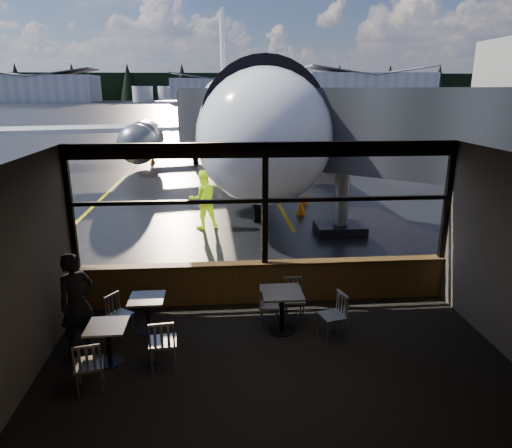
{
  "coord_description": "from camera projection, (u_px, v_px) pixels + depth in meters",
  "views": [
    {
      "loc": [
        -0.96,
        -9.17,
        4.5
      ],
      "look_at": [
        -0.1,
        1.0,
        1.5
      ],
      "focal_mm": 32.0,
      "sensor_mm": 36.0,
      "label": 1
    }
  ],
  "objects": [
    {
      "name": "hangar_mid",
      "position": [
        218.0,
        89.0,
        185.55
      ],
      "size": [
        38.0,
        15.0,
        10.0
      ],
      "primitive_type": null,
      "color": "silver",
      "rests_on": "ground_plane"
    },
    {
      "name": "carpet_floor",
      "position": [
        284.0,
        384.0,
        7.24
      ],
      "size": [
        8.0,
        6.0,
        0.01
      ],
      "primitive_type": "cube",
      "color": "black",
      "rests_on": "ground"
    },
    {
      "name": "cone_extra",
      "position": [
        306.0,
        198.0,
        18.79
      ],
      "size": [
        0.31,
        0.31,
        0.43
      ],
      "primitive_type": "cone",
      "color": "orange",
      "rests_on": "ground_plane"
    },
    {
      "name": "passenger",
      "position": [
        77.0,
        303.0,
        8.01
      ],
      "size": [
        0.77,
        0.78,
        1.82
      ],
      "primitive_type": "imported",
      "rotation": [
        0.0,
        0.0,
        0.82
      ],
      "color": "black",
      "rests_on": "carpet_floor"
    },
    {
      "name": "ceiling",
      "position": [
        288.0,
        166.0,
        6.26
      ],
      "size": [
        8.0,
        6.0,
        0.04
      ],
      "primitive_type": "cube",
      "color": "#38332D",
      "rests_on": "ground"
    },
    {
      "name": "chair_mid_w",
      "position": [
        120.0,
        315.0,
        8.61
      ],
      "size": [
        0.62,
        0.62,
        0.82
      ],
      "primitive_type": null,
      "rotation": [
        0.0,
        0.0,
        -2.18
      ],
      "color": "beige",
      "rests_on": "carpet_floor"
    },
    {
      "name": "window_transom",
      "position": [
        265.0,
        201.0,
        9.47
      ],
      "size": [
        8.0,
        0.1,
        0.08
      ],
      "primitive_type": "cube",
      "color": "black",
      "rests_on": "ground"
    },
    {
      "name": "fuel_tank_a",
      "position": [
        143.0,
        94.0,
        180.82
      ],
      "size": [
        8.0,
        8.0,
        6.0
      ],
      "primitive_type": "cylinder",
      "color": "silver",
      "rests_on": "ground_plane"
    },
    {
      "name": "chair_left_s",
      "position": [
        89.0,
        365.0,
        7.0
      ],
      "size": [
        0.58,
        0.58,
        0.91
      ],
      "primitive_type": null,
      "rotation": [
        0.0,
        0.0,
        0.2
      ],
      "color": "#BAB5A8",
      "rests_on": "carpet_floor"
    },
    {
      "name": "mullion_centre",
      "position": [
        265.0,
        205.0,
        9.49
      ],
      "size": [
        0.12,
        0.12,
        2.6
      ],
      "primitive_type": "cube",
      "color": "black",
      "rests_on": "ground"
    },
    {
      "name": "chair_mid_s",
      "position": [
        163.0,
        342.0,
        7.59
      ],
      "size": [
        0.55,
        0.55,
        0.94
      ],
      "primitive_type": null,
      "rotation": [
        0.0,
        0.0,
        0.09
      ],
      "color": "beige",
      "rests_on": "carpet_floor"
    },
    {
      "name": "treeline",
      "position": [
        218.0,
        87.0,
        209.16
      ],
      "size": [
        360.0,
        3.0,
        12.0
      ],
      "primitive_type": "cube",
      "color": "black",
      "rests_on": "ground_plane"
    },
    {
      "name": "cone_wing",
      "position": [
        153.0,
        160.0,
        28.9
      ],
      "size": [
        0.34,
        0.34,
        0.47
      ],
      "primitive_type": "cone",
      "color": "#FF4908",
      "rests_on": "ground_plane"
    },
    {
      "name": "wall_left",
      "position": [
        5.0,
        293.0,
        6.43
      ],
      "size": [
        0.04,
        6.0,
        3.5
      ],
      "primitive_type": "cube",
      "color": "#524A41",
      "rests_on": "ground"
    },
    {
      "name": "ground_crew",
      "position": [
        203.0,
        199.0,
        15.29
      ],
      "size": [
        1.12,
        0.97,
        1.97
      ],
      "primitive_type": "imported",
      "rotation": [
        0.0,
        0.0,
        3.41
      ],
      "color": "#BFF219",
      "rests_on": "ground_plane"
    },
    {
      "name": "mullion_left",
      "position": [
        70.0,
        209.0,
        9.17
      ],
      "size": [
        0.12,
        0.12,
        2.6
      ],
      "primitive_type": "cube",
      "color": "black",
      "rests_on": "ground"
    },
    {
      "name": "hangar_right",
      "position": [
        368.0,
        86.0,
        183.41
      ],
      "size": [
        50.0,
        20.0,
        12.0
      ],
      "primitive_type": null,
      "color": "silver",
      "rests_on": "ground_plane"
    },
    {
      "name": "mullion_right",
      "position": [
        447.0,
        201.0,
        9.81
      ],
      "size": [
        0.12,
        0.12,
        2.6
      ],
      "primitive_type": "cube",
      "color": "black",
      "rests_on": "ground"
    },
    {
      "name": "window_sill",
      "position": [
        265.0,
        283.0,
        9.99
      ],
      "size": [
        8.0,
        0.28,
        0.9
      ],
      "primitive_type": "cube",
      "color": "#513518",
      "rests_on": "ground"
    },
    {
      "name": "fuel_tank_c",
      "position": [
        193.0,
        94.0,
        182.44
      ],
      "size": [
        8.0,
        8.0,
        6.0
      ],
      "primitive_type": "cylinder",
      "color": "silver",
      "rests_on": "ground_plane"
    },
    {
      "name": "wall_back",
      "position": [
        337.0,
        426.0,
        3.88
      ],
      "size": [
        8.0,
        0.04,
        3.5
      ],
      "primitive_type": "cube",
      "color": "#524A41",
      "rests_on": "ground"
    },
    {
      "name": "cone_nose",
      "position": [
        301.0,
        207.0,
        17.15
      ],
      "size": [
        0.4,
        0.4,
        0.55
      ],
      "primitive_type": "cone",
      "color": "orange",
      "rests_on": "ground_plane"
    },
    {
      "name": "ground_plane",
      "position": [
        220.0,
        107.0,
        124.82
      ],
      "size": [
        520.0,
        520.0,
        0.0
      ],
      "primitive_type": "plane",
      "color": "black",
      "rests_on": "ground"
    },
    {
      "name": "chair_near_e",
      "position": [
        332.0,
        316.0,
        8.48
      ],
      "size": [
        0.62,
        0.62,
        0.92
      ],
      "primitive_type": null,
      "rotation": [
        0.0,
        0.0,
        1.84
      ],
      "color": "#B5B0A4",
      "rests_on": "carpet_floor"
    },
    {
      "name": "chair_near_w",
      "position": [
        269.0,
        306.0,
        9.03
      ],
      "size": [
        0.47,
        0.47,
        0.8
      ],
      "primitive_type": null,
      "rotation": [
        0.0,
        0.0,
        -1.65
      ],
      "color": "beige",
      "rests_on": "carpet_floor"
    },
    {
      "name": "fuel_tank_b",
      "position": [
        168.0,
        94.0,
        181.63
      ],
      "size": [
        8.0,
        8.0,
        6.0
      ],
      "primitive_type": "cylinder",
      "color": "silver",
      "rests_on": "ground_plane"
    },
    {
      "name": "cafe_table_mid",
      "position": [
        148.0,
        315.0,
        8.75
      ],
      "size": [
        0.65,
        0.65,
        0.72
      ],
      "primitive_type": null,
      "color": "gray",
      "rests_on": "carpet_floor"
    },
    {
      "name": "window_header",
      "position": [
        265.0,
        150.0,
        9.17
      ],
      "size": [
        8.0,
        0.18,
        0.3
      ],
      "primitive_type": "cube",
      "color": "black",
      "rests_on": "ground"
    },
    {
      "name": "jet_bridge",
      "position": [
        357.0,
        154.0,
        14.96
      ],
      "size": [
        9.38,
        11.47,
        5.0
      ],
      "primitive_type": null,
      "color": "#2F2F32",
      "rests_on": "ground_plane"
    },
    {
      "name": "chair_near_n",
      "position": [
        294.0,
        300.0,
        9.2
      ],
      "size": [
        0.48,
        0.48,
        0.87
      ],
      "primitive_type": null,
      "rotation": [
        0.0,
        0.0,
        3.12
      ],
      "color": "beige",
      "rests_on": "carpet_floor"
    },
    {
      "name": "cafe_table_left",
      "position": [
        109.0,
        344.0,
        7.73
      ],
      "size": [
        0.65,
        0.65,
        0.72
      ],
      "primitive_type": null,
      "color": "#9A958D",
      "rests_on": "carpet_floor"
    },
    {
      "name": "hangar_left",
      "position": [
        36.0,
        87.0,
        174.98
      ],
      "size": [
        45.0,
        18.0,
        11.0
      ],
      "primitive_type": null,
      "color": "silver",
      "rests_on": "ground_plane"
    },
    {
      "name": "airliner",
      "position": [
        233.0,
        67.0,
        26.79
      ],
      "size": [
        32.57,
        38.77,
        11.63
      ],
      "primitive_type": null,
      "rotation": [
        0.0,
        0.0,
        0.02
      ],
      "color": "white",
      "rests_on": "ground_plane"
    },
    {
      "name": "cafe_table_near",
      "position": [
        282.0,
        312.0,
        8.75
      ],
      "size": [
        0.76,
        0.76,
        0.84
      ],
      "primitive_type": null,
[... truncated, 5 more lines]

